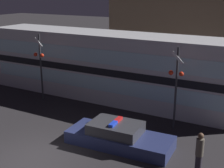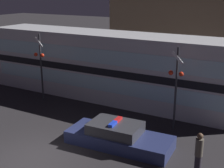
{
  "view_description": "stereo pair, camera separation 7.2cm",
  "coord_description": "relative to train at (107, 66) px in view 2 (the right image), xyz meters",
  "views": [
    {
      "loc": [
        8.15,
        -8.07,
        6.53
      ],
      "look_at": [
        0.6,
        5.47,
        1.82
      ],
      "focal_mm": 50.0,
      "sensor_mm": 36.0,
      "label": 1
    },
    {
      "loc": [
        8.21,
        -8.03,
        6.53
      ],
      "look_at": [
        0.6,
        5.47,
        1.82
      ],
      "focal_mm": 50.0,
      "sensor_mm": 36.0,
      "label": 2
    }
  ],
  "objects": [
    {
      "name": "train",
      "position": [
        0.0,
        0.0,
        0.0
      ],
      "size": [
        16.23,
        2.96,
        4.05
      ],
      "color": "silver",
      "rests_on": "ground_plane"
    },
    {
      "name": "pedestrian",
      "position": [
        7.29,
        -5.95,
        -1.16
      ],
      "size": [
        0.28,
        0.28,
        1.69
      ],
      "color": "#2D2833",
      "rests_on": "ground_plane"
    },
    {
      "name": "police_car",
      "position": [
        3.67,
        -5.33,
        -1.61
      ],
      "size": [
        4.7,
        1.99,
        1.14
      ],
      "rotation": [
        0.0,
        0.0,
        0.06
      ],
      "color": "navy",
      "rests_on": "ground_plane"
    },
    {
      "name": "crossing_signal_near",
      "position": [
        5.22,
        -2.53,
        0.33
      ],
      "size": [
        0.73,
        0.28,
        4.03
      ],
      "color": "#2D2D33",
      "rests_on": "ground_plane"
    },
    {
      "name": "crossing_signal_far",
      "position": [
        -3.1,
        -2.52,
        0.35
      ],
      "size": [
        0.73,
        0.28,
        4.08
      ],
      "color": "#2D2D33",
      "rests_on": "ground_plane"
    },
    {
      "name": "building_left",
      "position": [
        2.01,
        7.64,
        1.17
      ],
      "size": [
        9.62,
        4.89,
        6.39
      ],
      "color": "brown",
      "rests_on": "ground_plane"
    },
    {
      "name": "ground_plane",
      "position": [
        1.26,
        -8.13,
        -2.03
      ],
      "size": [
        120.0,
        120.0,
        0.0
      ],
      "primitive_type": "plane",
      "color": "#262326"
    }
  ]
}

